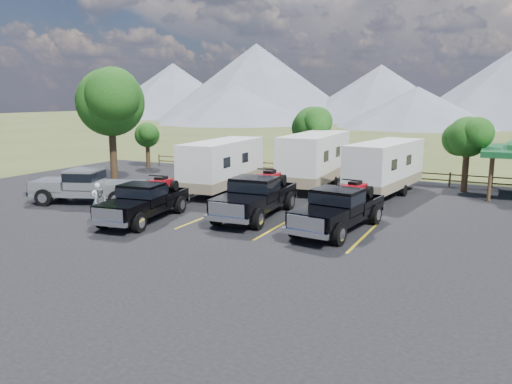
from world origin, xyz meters
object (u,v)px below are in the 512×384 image
at_px(pickup_silver, 88,185).
at_px(person_a, 98,200).
at_px(tree_big_nw, 110,102).
at_px(person_b, 101,204).
at_px(rig_left, 145,200).
at_px(rig_right, 339,208).
at_px(trailer_left, 223,165).
at_px(trailer_right, 385,167).
at_px(trailer_center, 315,160).
at_px(rig_center, 256,195).

bearing_deg(pickup_silver, person_a, 31.67).
xyz_separation_m(tree_big_nw, person_b, (6.25, -7.82, -4.78)).
bearing_deg(rig_left, tree_big_nw, 132.07).
distance_m(rig_right, person_a, 11.91).
bearing_deg(pickup_silver, rig_left, 51.80).
xyz_separation_m(trailer_left, trailer_right, (9.27, 3.57, 0.00)).
relative_size(trailer_left, trailer_right, 0.99).
height_order(rig_right, pickup_silver, rig_right).
bearing_deg(pickup_silver, tree_big_nw, -171.98).
distance_m(trailer_left, trailer_center, 6.18).
xyz_separation_m(tree_big_nw, rig_center, (12.77, -3.92, -4.47)).
distance_m(rig_center, person_a, 7.92).
xyz_separation_m(trailer_center, person_a, (-6.89, -12.56, -1.00)).
bearing_deg(rig_right, trailer_center, 122.75).
height_order(trailer_right, pickup_silver, trailer_right).
bearing_deg(pickup_silver, trailer_center, 116.39).
distance_m(trailer_right, person_b, 16.60).
xyz_separation_m(tree_big_nw, rig_right, (17.25, -4.62, -4.52)).
relative_size(rig_right, pickup_silver, 0.98).
height_order(trailer_left, trailer_right, trailer_right).
bearing_deg(rig_center, person_b, -152.63).
height_order(rig_right, trailer_left, trailer_left).
distance_m(tree_big_nw, rig_center, 14.09).
bearing_deg(trailer_right, trailer_left, -151.20).
bearing_deg(person_a, person_b, 100.87).
distance_m(rig_left, person_a, 2.62).
bearing_deg(trailer_right, rig_center, -110.04).
bearing_deg(person_a, trailer_right, -178.59).
xyz_separation_m(rig_center, person_b, (-6.52, -3.91, -0.31)).
height_order(rig_left, trailer_right, trailer_right).
bearing_deg(pickup_silver, trailer_right, 103.81).
bearing_deg(person_a, rig_right, 149.00).
relative_size(tree_big_nw, rig_center, 1.14).
xyz_separation_m(tree_big_nw, rig_left, (8.25, -6.97, -4.58)).
xyz_separation_m(trailer_left, trailer_center, (4.60, 4.12, 0.16)).
xyz_separation_m(rig_right, person_b, (-11.01, -3.21, -0.26)).
bearing_deg(tree_big_nw, rig_center, -17.06).
height_order(rig_left, pickup_silver, rig_left).
relative_size(rig_left, rig_right, 0.95).
bearing_deg(rig_center, rig_right, -12.40).
xyz_separation_m(trailer_center, trailer_right, (4.67, -0.55, -0.15)).
xyz_separation_m(rig_center, trailer_right, (4.47, 8.50, 0.61)).
relative_size(trailer_right, person_b, 6.07).
relative_size(tree_big_nw, person_a, 4.58).
relative_size(rig_left, rig_center, 0.92).
distance_m(trailer_center, person_b, 14.46).
distance_m(tree_big_nw, person_b, 11.10).
bearing_deg(rig_right, rig_center, 178.23).
height_order(rig_center, pickup_silver, rig_center).
bearing_deg(trailer_right, person_b, -123.83).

